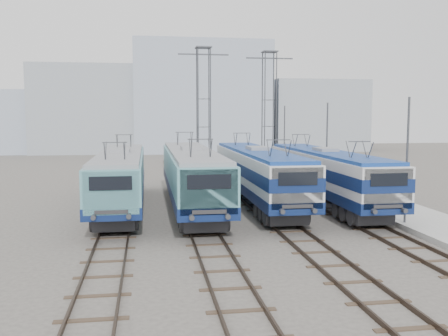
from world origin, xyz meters
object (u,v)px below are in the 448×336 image
Objects in this scene: mast_front at (407,163)px; locomotive_far_right at (326,172)px; locomotive_far_left at (121,175)px; catenary_tower_west at (204,109)px; catenary_tower_east at (269,109)px; mast_rear at (284,141)px; mast_mid at (327,149)px; locomotive_center_right at (258,171)px; locomotive_center_left at (192,173)px.

locomotive_far_right is at bearing 104.58° from mast_front.
catenary_tower_west is (6.75, 12.28, 4.39)m from locomotive_far_left.
catenary_tower_east is at bearing 95.45° from mast_front.
locomotive_far_right is 2.57× the size of mast_rear.
mast_mid is at bearing 15.60° from locomotive_far_left.
catenary_tower_east is (6.50, 2.00, 0.00)m from catenary_tower_west.
locomotive_far_right is (4.50, -0.75, -0.05)m from locomotive_center_right.
catenary_tower_east is at bearing 101.86° from mast_mid.
mast_front is 24.00m from mast_rear.
locomotive_center_left is 2.68× the size of mast_mid.
mast_front is at bearing -90.00° from mast_rear.
catenary_tower_east reaches higher than mast_rear.
locomotive_far_right is (13.50, -0.60, 0.04)m from locomotive_far_left.
mast_front is (2.10, -22.00, -3.14)m from catenary_tower_east.
mast_mid is (0.00, 12.00, 0.00)m from mast_front.
locomotive_center_right is at bearing -111.49° from mast_rear.
locomotive_far_right is 1.50× the size of catenary_tower_west.
locomotive_far_left is 2.58× the size of mast_front.
mast_front is at bearing -84.55° from catenary_tower_east.
mast_rear is (2.10, 2.00, -3.14)m from catenary_tower_east.
catenary_tower_east reaches higher than locomotive_center_right.
mast_mid is at bearing 33.05° from locomotive_center_right.
locomotive_far_left is 17.23m from mast_front.
locomotive_center_right is at bearing -146.95° from mast_mid.
locomotive_far_right is 5.36m from mast_mid.
locomotive_center_left is 1.57× the size of catenary_tower_east.
locomotive_far_right is at bearing -89.04° from catenary_tower_east.
locomotive_far_left is 1.51× the size of catenary_tower_west.
locomotive_center_right is at bearing 0.98° from locomotive_far_left.
mast_front is at bearing -26.69° from locomotive_far_left.
locomotive_far_left is 0.96× the size of locomotive_center_left.
mast_front is 12.00m from mast_mid.
locomotive_far_right is at bearing -96.25° from mast_rear.
locomotive_center_right is (9.00, 0.15, 0.09)m from locomotive_far_left.
catenary_tower_east is 1.71× the size of mast_mid.
locomotive_center_left is at bearing -122.73° from mast_rear.
mast_rear is (6.35, 16.13, 1.16)m from locomotive_center_right.
locomotive_center_left is at bearing -7.54° from locomotive_far_left.
locomotive_far_left is 2.58× the size of mast_rear.
mast_front is (8.60, -20.00, -3.14)m from catenary_tower_west.
mast_rear is (15.35, 16.28, 1.25)m from locomotive_far_left.
mast_front reaches higher than locomotive_center_right.
locomotive_center_right reaches higher than locomotive_far_right.
mast_mid is (15.35, 4.28, 1.25)m from locomotive_far_left.
locomotive_far_right is at bearing -62.35° from catenary_tower_west.
mast_mid is (1.85, 4.89, 1.21)m from locomotive_far_right.
locomotive_center_right is at bearing 9.45° from locomotive_center_left.
locomotive_far_left is at bearing -164.40° from mast_mid.
catenary_tower_west reaches higher than mast_front.
catenary_tower_west is at bearing -155.06° from mast_rear.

